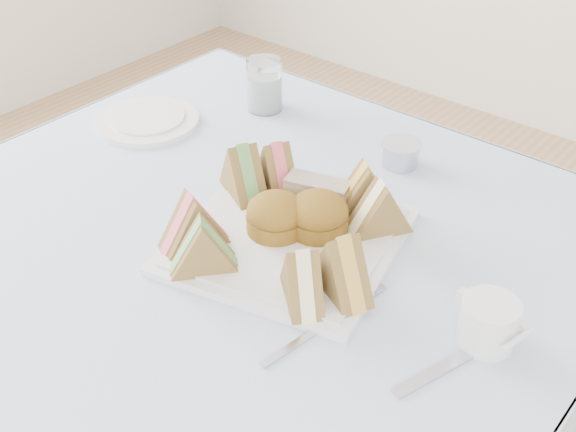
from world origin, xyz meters
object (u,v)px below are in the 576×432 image
Objects in this scene: creamer_jug at (488,323)px; table at (237,409)px; water_glass at (264,85)px; serving_plate at (288,241)px.

table is at bearing -159.32° from creamer_jug.
creamer_jug reaches higher than table.
water_glass is 0.69m from creamer_jug.
creamer_jug is (0.31, 0.00, 0.03)m from serving_plate.
serving_plate is 0.43m from water_glass.
water_glass reaches higher than serving_plate.
water_glass is at bearing 121.54° from serving_plate.
creamer_jug is (0.39, 0.06, 0.41)m from table.
table is at bearing -158.68° from serving_plate.
serving_plate is at bearing 35.43° from table.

